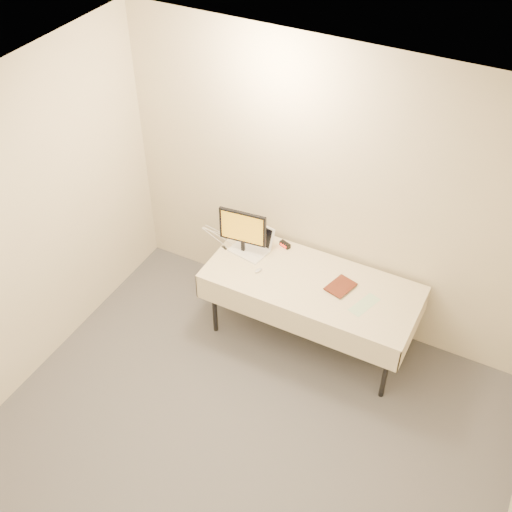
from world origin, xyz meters
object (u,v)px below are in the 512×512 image
at_px(monitor, 243,229).
at_px(book, 333,272).
at_px(table, 312,287).
at_px(laptop, 253,244).

height_order(monitor, book, monitor).
bearing_deg(monitor, table, -11.89).
height_order(table, book, book).
height_order(table, laptop, laptop).
relative_size(table, monitor, 4.16).
xyz_separation_m(laptop, book, (0.82, -0.09, 0.07)).
height_order(laptop, monitor, monitor).
relative_size(laptop, monitor, 0.83).
xyz_separation_m(table, laptop, (-0.66, 0.16, 0.12)).
bearing_deg(table, monitor, 174.39).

